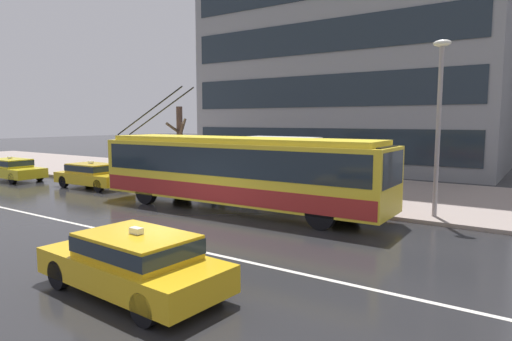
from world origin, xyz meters
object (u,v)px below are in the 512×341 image
Objects in this scene: bus_shelter at (281,150)px; pedestrian_approaching_curb at (345,167)px; taxi_queued_behind_bus at (93,174)px; pedestrian_waiting_by_pole at (213,167)px; taxi_oncoming_near at (134,260)px; street_lamp at (439,113)px; pedestrian_walking_past at (222,165)px; street_tree_bare at (180,141)px; pedestrian_at_shelter at (330,173)px; taxi_far_behind at (11,168)px; trolleybus at (236,170)px.

pedestrian_approaching_curb is at bearing -16.31° from bus_shelter.
pedestrian_waiting_by_pole is (5.84, 2.94, 0.45)m from taxi_queued_behind_bus.
taxi_oncoming_near is 1.22× the size of bus_shelter.
pedestrian_walking_past is at bearing 169.63° from street_lamp.
bus_shelter is at bearing -9.40° from pedestrian_walking_past.
street_tree_bare is at bearing 178.10° from pedestrian_walking_past.
taxi_queued_behind_bus is at bearing -161.02° from pedestrian_at_shelter.
pedestrian_walking_past is (-7.81, 12.60, 0.43)m from taxi_oncoming_near.
street_tree_bare is (8.73, 5.24, 1.66)m from taxi_far_behind.
pedestrian_walking_past is at bearing 167.33° from pedestrian_approaching_curb.
taxi_oncoming_near is 2.56× the size of pedestrian_at_shelter.
street_tree_bare reaches higher than taxi_far_behind.
pedestrian_approaching_curb is at bearing -3.78° from pedestrian_waiting_by_pole.
taxi_oncoming_near is at bearing -108.65° from street_lamp.
trolleybus is 2.76× the size of taxi_far_behind.
pedestrian_walking_past is (-4.15, 0.69, -1.00)m from bus_shelter.
bus_shelter is 7.53m from street_lamp.
pedestrian_walking_past is at bearing 133.98° from trolleybus.
trolleybus is 7.60× the size of pedestrian_walking_past.
trolleybus reaches higher than taxi_far_behind.
taxi_queued_behind_bus is (-9.82, 0.39, -0.89)m from trolleybus.
pedestrian_at_shelter reaches higher than taxi_queued_behind_bus.
taxi_far_behind is at bearing -170.22° from pedestrian_approaching_curb.
bus_shelter is 3.86m from pedestrian_waiting_by_pole.
pedestrian_at_shelter reaches higher than taxi_oncoming_near.
taxi_oncoming_near is 14.83m from pedestrian_walking_past.
taxi_queued_behind_bus is 5.12m from street_tree_bare.
bus_shelter is at bearing 107.06° from taxi_oncoming_near.
taxi_queued_behind_bus is 2.57× the size of pedestrian_waiting_by_pole.
street_tree_bare is at bearing 31.00° from taxi_far_behind.
street_tree_bare is (-7.61, 4.70, 0.78)m from trolleybus.
pedestrian_approaching_curb is 1.13× the size of pedestrian_walking_past.
bus_shelter is 4.33m from pedestrian_walking_past.
pedestrian_approaching_curb is (1.38, -1.59, 0.49)m from pedestrian_at_shelter.
taxi_oncoming_near is at bearing -67.15° from trolleybus.
taxi_far_behind is 19.98m from pedestrian_approaching_curb.
pedestrian_at_shelter is 9.65m from street_tree_bare.
pedestrian_approaching_curb is at bearing -12.67° from pedestrian_walking_past.
pedestrian_at_shelter is 6.03m from pedestrian_waiting_by_pole.
bus_shelter is 0.86× the size of street_tree_bare.
pedestrian_waiting_by_pole is (-5.93, -1.11, 0.01)m from pedestrian_at_shelter.
taxi_queued_behind_bus is at bearing -117.10° from street_tree_bare.
trolleybus is at bearing -46.02° from pedestrian_walking_past.
pedestrian_at_shelter is at bearing 66.23° from trolleybus.
taxi_far_behind is at bearing -172.50° from street_lamp.
pedestrian_walking_past is (11.90, 5.14, 0.43)m from taxi_far_behind.
street_lamp reaches higher than pedestrian_walking_past.
taxi_far_behind is 1.29× the size of bus_shelter.
bus_shelter is at bearing 20.26° from taxi_queued_behind_bus.
street_tree_bare is at bearing 159.36° from pedestrian_waiting_by_pole.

